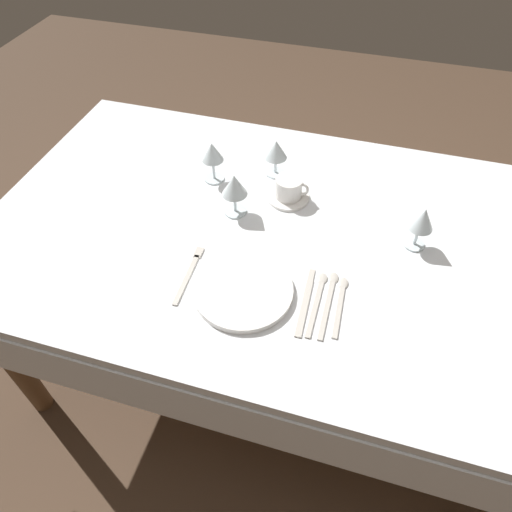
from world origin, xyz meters
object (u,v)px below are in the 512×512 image
wine_glass_centre (422,220)px  wine_glass_far (234,187)px  wine_glass_left (212,154)px  wine_glass_right (276,151)px  spoon_soup (318,296)px  fork_outer (190,272)px  coffee_cup_left (289,188)px  dinner_knife (305,303)px  spoon_tea (341,299)px  dinner_plate (243,290)px  spoon_dessert (329,296)px

wine_glass_centre → wine_glass_far: bearing=-179.0°
wine_glass_left → wine_glass_right: wine_glass_left is taller
wine_glass_left → spoon_soup: bearing=-42.2°
wine_glass_right → fork_outer: bearing=-102.8°
wine_glass_left → wine_glass_centre: bearing=-10.7°
coffee_cup_left → wine_glass_right: size_ratio=0.85×
coffee_cup_left → wine_glass_right: (-0.07, 0.11, 0.05)m
dinner_knife → spoon_tea: (0.09, 0.04, -0.00)m
fork_outer → dinner_plate: bearing=-8.4°
coffee_cup_left → wine_glass_right: 0.14m
fork_outer → wine_glass_centre: wine_glass_centre is taller
wine_glass_right → wine_glass_far: bearing=-107.2°
spoon_tea → fork_outer: bearing=-176.5°
dinner_plate → coffee_cup_left: 0.42m
coffee_cup_left → wine_glass_centre: bearing=-14.2°
dinner_knife → spoon_dessert: size_ratio=1.00×
spoon_dessert → spoon_tea: bearing=0.6°
fork_outer → dinner_knife: (0.33, -0.01, 0.00)m
spoon_soup → wine_glass_left: (-0.44, 0.39, 0.10)m
coffee_cup_left → wine_glass_centre: 0.42m
coffee_cup_left → spoon_dessert: bearing=-61.2°
wine_glass_centre → spoon_dessert: bearing=-128.0°
wine_glass_right → dinner_knife: bearing=-67.2°
spoon_soup → wine_glass_far: bearing=140.7°
dinner_knife → spoon_tea: spoon_tea is taller
dinner_knife → wine_glass_left: bearing=133.7°
dinner_plate → spoon_soup: dinner_plate is taller
spoon_soup → wine_glass_centre: size_ratio=1.56×
fork_outer → wine_glass_right: (0.11, 0.50, 0.09)m
wine_glass_left → wine_glass_right: bearing=25.3°
spoon_soup → wine_glass_centre: wine_glass_centre is taller
wine_glass_centre → spoon_soup: bearing=-131.1°
coffee_cup_left → wine_glass_centre: (0.40, -0.10, 0.06)m
wine_glass_centre → fork_outer: bearing=-154.2°
fork_outer → spoon_tea: (0.42, 0.03, -0.00)m
dinner_knife → spoon_tea: bearing=24.2°
spoon_soup → wine_glass_right: bearing=116.9°
wine_glass_centre → wine_glass_left: wine_glass_left is taller
wine_glass_far → wine_glass_left: bearing=131.2°
coffee_cup_left → wine_glass_right: wine_glass_right is taller
wine_glass_centre → wine_glass_far: size_ratio=0.98×
spoon_soup → wine_glass_left: 0.60m
spoon_dessert → wine_glass_left: 0.61m
wine_glass_right → dinner_plate: bearing=-84.5°
spoon_soup → wine_glass_far: wine_glass_far is taller
spoon_dessert → wine_glass_right: 0.56m
spoon_dessert → wine_glass_left: size_ratio=1.59×
dinner_knife → wine_glass_centre: (0.26, 0.30, 0.10)m
wine_glass_right → wine_glass_far: (-0.07, -0.23, 0.01)m
dinner_plate → spoon_dessert: 0.23m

